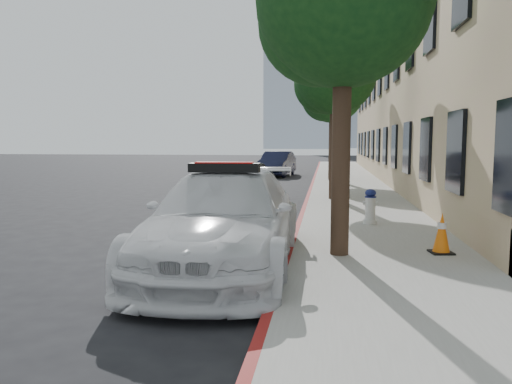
{
  "coord_description": "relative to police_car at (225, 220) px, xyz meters",
  "views": [
    {
      "loc": [
        2.67,
        -10.2,
        2.01
      ],
      "look_at": [
        1.29,
        -0.44,
        1.0
      ],
      "focal_mm": 35.0,
      "sensor_mm": 36.0,
      "label": 1
    }
  ],
  "objects": [
    {
      "name": "building",
      "position": [
        8.1,
        17.61,
        4.23
      ],
      "size": [
        8.0,
        36.0,
        10.0
      ],
      "primitive_type": "cube",
      "color": "tan",
      "rests_on": "ground"
    },
    {
      "name": "fire_hydrant",
      "position": [
        2.56,
        3.74,
        -0.24
      ],
      "size": [
        0.32,
        0.3,
        0.79
      ],
      "rotation": [
        0.0,
        0.0,
        -0.01
      ],
      "color": "silver",
      "rests_on": "sidewalk"
    },
    {
      "name": "tree_far",
      "position": [
        1.83,
        16.59,
        3.61
      ],
      "size": [
        3.1,
        3.0,
        5.81
      ],
      "color": "black",
      "rests_on": "sidewalk"
    },
    {
      "name": "curb_strip",
      "position": [
        0.96,
        12.61,
        -0.7
      ],
      "size": [
        0.12,
        50.0,
        0.15
      ],
      "primitive_type": "cube",
      "color": "maroon",
      "rests_on": "ground"
    },
    {
      "name": "tree_mid",
      "position": [
        1.83,
        8.59,
        3.39
      ],
      "size": [
        2.77,
        2.64,
        5.43
      ],
      "color": "black",
      "rests_on": "sidewalk"
    },
    {
      "name": "police_car",
      "position": [
        0.0,
        0.0,
        0.0
      ],
      "size": [
        2.27,
        5.35,
        1.69
      ],
      "rotation": [
        0.0,
        0.0,
        0.02
      ],
      "color": "silver",
      "rests_on": "ground"
    },
    {
      "name": "parked_car_far",
      "position": [
        -1.25,
        20.85,
        -0.07
      ],
      "size": [
        1.95,
        4.4,
        1.4
      ],
      "primitive_type": "imported",
      "rotation": [
        0.0,
        0.0,
        -0.11
      ],
      "color": "black",
      "rests_on": "ground"
    },
    {
      "name": "traffic_cone",
      "position": [
        3.48,
        0.92,
        -0.28
      ],
      "size": [
        0.4,
        0.4,
        0.68
      ],
      "rotation": [
        0.0,
        0.0,
        0.15
      ],
      "color": "black",
      "rests_on": "sidewalk"
    },
    {
      "name": "ground",
      "position": [
        -1.1,
        2.61,
        -0.77
      ],
      "size": [
        120.0,
        120.0,
        0.0
      ],
      "primitive_type": "plane",
      "color": "black",
      "rests_on": "ground"
    },
    {
      "name": "tower_left",
      "position": [
        -5.1,
        122.61,
        29.23
      ],
      "size": [
        18.0,
        14.0,
        60.0
      ],
      "primitive_type": "cube",
      "color": "#9EA8B7",
      "rests_on": "ground"
    },
    {
      "name": "tower_right",
      "position": [
        7.9,
        137.61,
        21.23
      ],
      "size": [
        14.0,
        14.0,
        44.0
      ],
      "primitive_type": "cube",
      "color": "#9EA8B7",
      "rests_on": "ground"
    },
    {
      "name": "sidewalk",
      "position": [
        2.5,
        12.61,
        -0.7
      ],
      "size": [
        3.2,
        50.0,
        0.15
      ],
      "primitive_type": "cube",
      "color": "gray",
      "rests_on": "ground"
    },
    {
      "name": "parked_car_mid",
      "position": [
        -1.08,
        7.61,
        -0.04
      ],
      "size": [
        2.08,
        4.41,
        1.46
      ],
      "primitive_type": "imported",
      "rotation": [
        0.0,
        0.0,
        -0.09
      ],
      "color": "black",
      "rests_on": "ground"
    }
  ]
}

